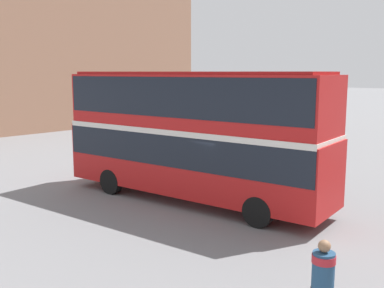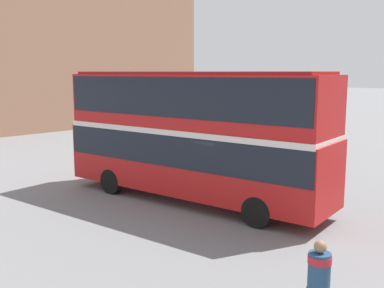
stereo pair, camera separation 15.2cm
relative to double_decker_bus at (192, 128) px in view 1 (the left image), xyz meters
The scene contains 4 objects.
ground_plane 2.81m from the double_decker_bus, ahead, with size 240.00×240.00×0.00m, color slate.
building_row_left 27.97m from the double_decker_bus, 167.67° to the left, with size 11.60×33.35×14.28m.
double_decker_bus is the anchor object (origin of this frame).
pedestrian_foreground 8.97m from the double_decker_bus, 30.89° to the right, with size 0.60×0.60×1.76m.
Camera 1 is at (10.39, -11.86, 4.76)m, focal length 42.00 mm.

